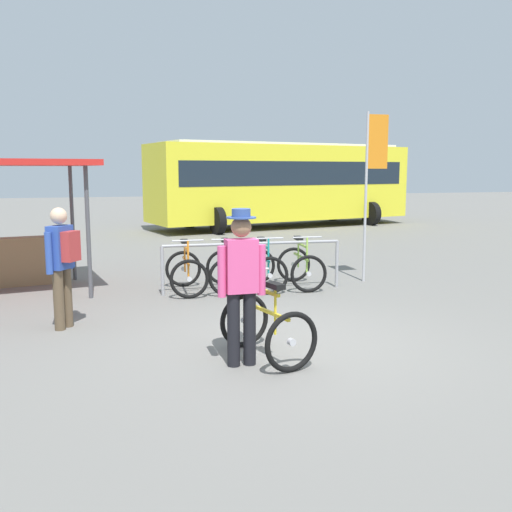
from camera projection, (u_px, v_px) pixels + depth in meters
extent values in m
plane|color=slate|center=(287.00, 342.00, 7.13)|extent=(80.00, 80.00, 0.00)
cylinder|color=#99999E|center=(162.00, 271.00, 9.73)|extent=(0.06, 0.06, 0.85)
cylinder|color=#99999E|center=(337.00, 264.00, 10.43)|extent=(0.06, 0.06, 0.85)
cylinder|color=#99999E|center=(253.00, 244.00, 10.02)|extent=(3.15, 0.18, 0.05)
torus|color=black|center=(183.00, 269.00, 10.50)|extent=(0.66, 0.13, 0.66)
cylinder|color=#B7B7BC|center=(183.00, 269.00, 10.50)|extent=(0.08, 0.07, 0.08)
torus|color=black|center=(189.00, 279.00, 9.52)|extent=(0.66, 0.13, 0.66)
cylinder|color=#B7B7BC|center=(189.00, 279.00, 9.52)|extent=(0.08, 0.07, 0.08)
cube|color=orange|center=(186.00, 261.00, 9.98)|extent=(0.08, 0.92, 0.04)
cube|color=orange|center=(186.00, 249.00, 9.89)|extent=(0.07, 0.61, 0.04)
cylinder|color=orange|center=(185.00, 257.00, 10.14)|extent=(0.03, 0.03, 0.55)
cube|color=black|center=(184.00, 241.00, 10.10)|extent=(0.13, 0.25, 0.06)
cylinder|color=orange|center=(188.00, 259.00, 9.59)|extent=(0.03, 0.03, 0.63)
cylinder|color=#B7B7BC|center=(188.00, 241.00, 9.54)|extent=(0.52, 0.05, 0.03)
torus|color=black|center=(224.00, 267.00, 10.67)|extent=(0.66, 0.18, 0.66)
cylinder|color=#B7B7BC|center=(224.00, 267.00, 10.67)|extent=(0.09, 0.07, 0.08)
torus|color=black|center=(228.00, 277.00, 9.67)|extent=(0.66, 0.18, 0.66)
cylinder|color=#B7B7BC|center=(228.00, 277.00, 9.67)|extent=(0.09, 0.07, 0.08)
cube|color=silver|center=(225.00, 260.00, 10.13)|extent=(0.17, 0.91, 0.04)
cube|color=silver|center=(226.00, 247.00, 10.05)|extent=(0.13, 0.61, 0.04)
cylinder|color=silver|center=(225.00, 255.00, 10.30)|extent=(0.03, 0.03, 0.55)
cube|color=black|center=(225.00, 240.00, 10.26)|extent=(0.15, 0.26, 0.06)
cylinder|color=silver|center=(227.00, 258.00, 9.74)|extent=(0.03, 0.03, 0.63)
cylinder|color=#B7B7BC|center=(227.00, 240.00, 9.69)|extent=(0.52, 0.11, 0.03)
torus|color=black|center=(258.00, 266.00, 10.82)|extent=(0.66, 0.13, 0.66)
cylinder|color=#B7B7BC|center=(258.00, 266.00, 10.82)|extent=(0.08, 0.07, 0.08)
torus|color=black|center=(270.00, 276.00, 9.83)|extent=(0.66, 0.13, 0.66)
cylinder|color=#B7B7BC|center=(270.00, 276.00, 9.83)|extent=(0.08, 0.07, 0.08)
cube|color=teal|center=(264.00, 258.00, 10.29)|extent=(0.10, 0.92, 0.04)
cube|color=teal|center=(264.00, 246.00, 10.21)|extent=(0.08, 0.61, 0.04)
cylinder|color=teal|center=(262.00, 254.00, 10.46)|extent=(0.03, 0.03, 0.55)
cube|color=black|center=(262.00, 239.00, 10.42)|extent=(0.14, 0.25, 0.06)
cylinder|color=teal|center=(268.00, 256.00, 9.90)|extent=(0.03, 0.03, 0.63)
cylinder|color=#B7B7BC|center=(268.00, 238.00, 9.85)|extent=(0.52, 0.07, 0.03)
torus|color=black|center=(294.00, 264.00, 10.97)|extent=(0.66, 0.14, 0.66)
cylinder|color=#B7B7BC|center=(294.00, 264.00, 10.97)|extent=(0.08, 0.07, 0.08)
torus|color=black|center=(309.00, 274.00, 9.99)|extent=(0.66, 0.14, 0.66)
cylinder|color=#B7B7BC|center=(309.00, 274.00, 9.99)|extent=(0.08, 0.07, 0.08)
cube|color=#9ED14C|center=(301.00, 257.00, 10.45)|extent=(0.11, 0.92, 0.04)
cube|color=#9ED14C|center=(302.00, 245.00, 10.36)|extent=(0.08, 0.61, 0.04)
cylinder|color=#9ED14C|center=(298.00, 253.00, 10.62)|extent=(0.03, 0.03, 0.55)
cube|color=black|center=(298.00, 238.00, 10.58)|extent=(0.14, 0.25, 0.06)
cylinder|color=#9ED14C|center=(307.00, 255.00, 10.06)|extent=(0.03, 0.03, 0.63)
cylinder|color=#B7B7BC|center=(307.00, 237.00, 10.01)|extent=(0.52, 0.07, 0.03)
torus|color=black|center=(292.00, 342.00, 6.04)|extent=(0.65, 0.23, 0.66)
cylinder|color=#B7B7BC|center=(292.00, 342.00, 6.04)|extent=(0.09, 0.08, 0.08)
torus|color=black|center=(245.00, 320.00, 6.91)|extent=(0.65, 0.23, 0.66)
cylinder|color=#B7B7BC|center=(245.00, 320.00, 6.91)|extent=(0.09, 0.08, 0.08)
cube|color=yellow|center=(267.00, 311.00, 6.45)|extent=(0.27, 0.90, 0.04)
cube|color=yellow|center=(264.00, 291.00, 6.45)|extent=(0.19, 0.60, 0.04)
cylinder|color=yellow|center=(275.00, 310.00, 6.28)|extent=(0.03, 0.03, 0.55)
cube|color=black|center=(275.00, 286.00, 6.24)|extent=(0.18, 0.26, 0.06)
cylinder|color=yellow|center=(250.00, 297.00, 6.76)|extent=(0.03, 0.03, 0.63)
cylinder|color=#B7B7BC|center=(250.00, 271.00, 6.72)|extent=(0.51, 0.16, 0.03)
cube|color=gray|center=(244.00, 279.00, 6.86)|extent=(0.30, 0.26, 0.22)
cylinder|color=black|center=(250.00, 328.00, 6.27)|extent=(0.14, 0.14, 0.82)
cylinder|color=black|center=(234.00, 330.00, 6.23)|extent=(0.14, 0.14, 0.82)
cube|color=#E54C8C|center=(241.00, 266.00, 6.14)|extent=(0.34, 0.20, 0.58)
cylinder|color=#E54C8C|center=(262.00, 270.00, 6.19)|extent=(0.09, 0.09, 0.55)
cylinder|color=#E54C8C|center=(222.00, 272.00, 6.08)|extent=(0.09, 0.09, 0.55)
sphere|color=#9E7051|center=(241.00, 227.00, 6.08)|extent=(0.22, 0.22, 0.22)
cylinder|color=#334C8C|center=(241.00, 218.00, 6.07)|extent=(0.32, 0.32, 0.02)
cylinder|color=#334C8C|center=(241.00, 213.00, 6.06)|extent=(0.20, 0.20, 0.09)
cylinder|color=brown|center=(59.00, 300.00, 7.63)|extent=(0.14, 0.14, 0.82)
cylinder|color=brown|center=(67.00, 297.00, 7.80)|extent=(0.14, 0.14, 0.82)
cube|color=#2D4CA5|center=(60.00, 247.00, 7.61)|extent=(0.35, 0.39, 0.58)
cylinder|color=#2D4CA5|center=(49.00, 253.00, 7.42)|extent=(0.09, 0.09, 0.55)
cylinder|color=#2D4CA5|center=(69.00, 249.00, 7.83)|extent=(0.09, 0.09, 0.55)
sphere|color=beige|center=(59.00, 216.00, 7.55)|extent=(0.22, 0.22, 0.22)
cube|color=#B23333|center=(71.00, 246.00, 7.56)|extent=(0.26, 0.29, 0.40)
cube|color=yellow|center=(282.00, 183.00, 21.40)|extent=(10.31, 4.68, 2.70)
cube|color=#19232D|center=(282.00, 173.00, 21.34)|extent=(9.53, 4.52, 0.84)
cube|color=silver|center=(283.00, 145.00, 21.19)|extent=(9.28, 4.22, 0.08)
cylinder|color=black|center=(218.00, 221.00, 18.95)|extent=(0.45, 0.93, 0.90)
cylinder|color=black|center=(189.00, 216.00, 21.12)|extent=(0.45, 0.93, 0.90)
cylinder|color=black|center=(371.00, 214.00, 22.03)|extent=(0.45, 0.93, 0.90)
cylinder|color=black|center=(333.00, 210.00, 24.20)|extent=(0.45, 0.93, 0.90)
cylinder|color=#4C4C51|center=(73.00, 224.00, 11.04)|extent=(0.07, 0.07, 2.20)
cylinder|color=#4C4C51|center=(88.00, 233.00, 9.43)|extent=(0.07, 0.07, 2.20)
cube|color=olive|center=(2.00, 263.00, 10.45)|extent=(2.36, 0.70, 0.90)
cylinder|color=#B2B2B7|center=(366.00, 198.00, 10.82)|extent=(0.05, 0.05, 3.20)
cube|color=orange|center=(378.00, 142.00, 10.73)|extent=(0.40, 0.03, 1.00)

